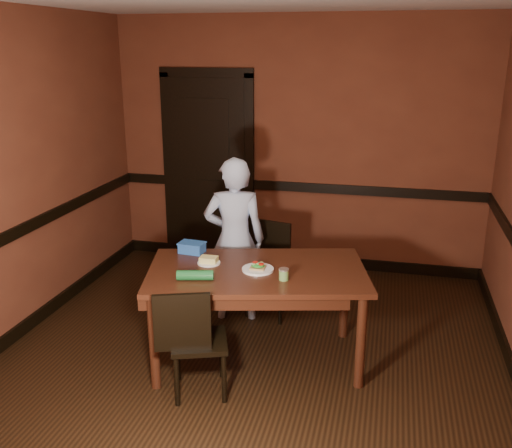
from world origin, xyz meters
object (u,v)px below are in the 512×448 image
at_px(dining_table, 257,315).
at_px(sandwich_plate, 258,268).
at_px(person, 235,240).
at_px(cheese_saucer, 209,261).
at_px(sauce_jar, 284,274).
at_px(food_tub, 192,248).
at_px(chair_far, 272,271).
at_px(chair_near, 199,339).

height_order(dining_table, sandwich_plate, sandwich_plate).
distance_m(person, cheese_saucer, 0.66).
bearing_deg(person, cheese_saucer, 74.05).
height_order(sauce_jar, cheese_saucer, sauce_jar).
xyz_separation_m(dining_table, food_tub, (-0.60, 0.23, 0.43)).
height_order(sandwich_plate, food_tub, food_tub).
height_order(chair_far, cheese_saucer, chair_far).
height_order(chair_far, person, person).
bearing_deg(sandwich_plate, cheese_saucer, 173.25).
xyz_separation_m(chair_near, sandwich_plate, (0.31, 0.49, 0.37)).
xyz_separation_m(chair_far, person, (-0.31, -0.14, 0.32)).
bearing_deg(sandwich_plate, chair_near, -121.89).
xyz_separation_m(person, sauce_jar, (0.60, -0.84, 0.07)).
relative_size(chair_far, sauce_jar, 9.75).
bearing_deg(cheese_saucer, sandwich_plate, -6.75).
bearing_deg(person, chair_near, 79.44).
height_order(chair_near, cheese_saucer, same).
distance_m(chair_far, sandwich_plate, 0.93).
bearing_deg(person, food_tub, 49.45).
xyz_separation_m(chair_near, person, (-0.07, 1.20, 0.33)).
relative_size(dining_table, sauce_jar, 18.99).
relative_size(chair_far, chair_near, 1.02).
height_order(chair_near, food_tub, food_tub).
distance_m(chair_near, sandwich_plate, 0.69).
bearing_deg(dining_table, cheese_saucer, 161.80).
relative_size(person, sandwich_plate, 6.18).
distance_m(dining_table, person, 0.86).
bearing_deg(cheese_saucer, food_tub, 136.17).
bearing_deg(food_tub, sandwich_plate, -16.13).
height_order(chair_near, sandwich_plate, sandwich_plate).
distance_m(dining_table, food_tub, 0.77).
distance_m(chair_near, food_tub, 0.89).
bearing_deg(dining_table, sandwich_plate, -73.35).
xyz_separation_m(person, food_tub, (-0.23, -0.46, 0.07)).
distance_m(person, food_tub, 0.52).
distance_m(sauce_jar, cheese_saucer, 0.65).
height_order(chair_near, person, person).
height_order(chair_far, food_tub, food_tub).
bearing_deg(person, sauce_jar, 111.50).
bearing_deg(chair_far, food_tub, -117.48).
relative_size(sauce_jar, cheese_saucer, 0.49).
height_order(sandwich_plate, cheese_saucer, sandwich_plate).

